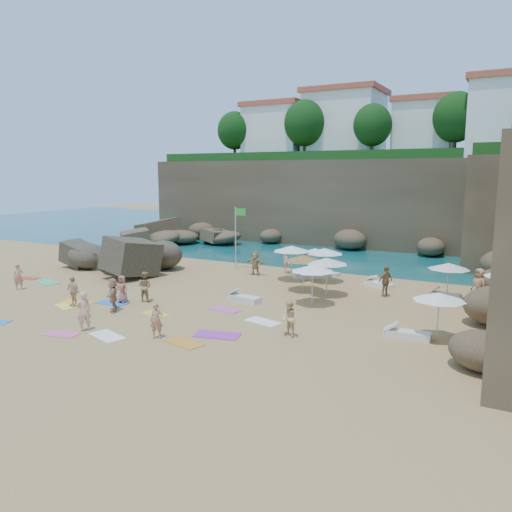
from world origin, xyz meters
The scene contains 49 objects.
ground centered at (0.00, 0.00, 0.00)m, with size 120.00×120.00×0.00m, color tan.
seawater centered at (0.00, 30.00, 0.00)m, with size 120.00×120.00×0.00m, color #0C4751.
cliff_back centered at (2.00, 25.00, 4.00)m, with size 44.00×8.00×8.00m, color brown.
rock_promontory centered at (-11.00, 16.00, 0.00)m, with size 12.00×7.00×2.00m, color brown, non-canonical shape.
clifftop_buildings centered at (2.96, 25.79, 11.24)m, with size 28.48×9.48×7.00m.
clifftop_trees centered at (4.78, 19.52, 11.26)m, with size 35.60×23.82×4.40m.
marina_masts centered at (-16.50, 30.00, 3.00)m, with size 3.10×0.10×6.00m.
rock_outcrop centered at (-9.86, 3.45, 0.00)m, with size 6.98×5.24×2.79m, color brown, non-canonical shape.
flag_pole centered at (-2.21, 7.97, 2.84)m, with size 0.87×0.09×4.46m.
parasol_0 centered at (2.83, 6.22, 2.07)m, with size 2.38×2.38×2.25m.
parasol_1 centered at (4.87, 6.72, 1.99)m, with size 2.30×2.30×2.17m.
parasol_2 centered at (3.96, 7.40, 1.84)m, with size 2.12×2.12×2.01m.
parasol_3 centered at (15.02, 5.47, 1.76)m, with size 2.03×2.03×1.92m.
parasol_5 centered at (6.27, 1.29, 1.95)m, with size 2.25×2.25×2.13m.
parasol_6 centered at (4.66, 3.84, 1.96)m, with size 2.26×2.26×2.14m.
parasol_7 centered at (12.33, 5.61, 1.89)m, with size 2.18×2.18×2.06m.
parasol_8 centered at (6.24, 3.48, 1.98)m, with size 2.29×2.29×2.16m.
parasol_11 centered at (12.90, -1.43, 1.85)m, with size 2.13×2.13×2.02m.
lounger_0 centered at (4.35, 8.91, 0.12)m, with size 1.57×0.52×0.24m, color silver.
lounger_1 centered at (8.23, 7.10, 0.15)m, with size 1.91×0.64×0.30m, color white.
lounger_2 centered at (3.56, 7.39, 0.15)m, with size 1.97×0.66×0.31m, color silver.
lounger_3 centered at (2.76, 0.21, 0.15)m, with size 1.98×0.66×0.31m, color silver.
lounger_4 centered at (12.14, 6.28, 0.13)m, with size 1.68×0.56×0.26m, color silver.
lounger_5 centered at (11.77, -1.71, 0.15)m, with size 1.89×0.63×0.29m, color silver.
towel_1 centered at (-1.32, -8.32, 0.01)m, with size 1.47×0.73×0.03m, color #E75A8C.
towel_2 centered at (-4.87, -4.28, 0.02)m, with size 1.80×0.90×0.03m, color #FFAA28.
towel_3 centered at (-10.46, -1.65, 0.02)m, with size 1.85×0.93×0.03m, color #38C677.
towel_4 centered at (-4.82, -5.07, 0.01)m, with size 1.45×0.73×0.03m, color #FFE943.
towel_5 centered at (0.59, -7.57, 0.02)m, with size 1.73×0.87×0.03m, color white.
towel_6 centered at (4.61, -5.25, 0.02)m, with size 1.93×0.96×0.03m, color purple.
towel_7 centered at (-12.59, -1.50, 0.01)m, with size 1.59×0.79×0.03m, color red.
towel_8 centered at (-3.12, -3.48, 0.01)m, with size 1.69×0.85×0.03m, color blue.
towel_9 centered at (2.78, -1.70, 0.01)m, with size 1.62×0.81×0.03m, color #D6539F.
towel_10 centered at (3.97, -6.73, 0.01)m, with size 1.63×0.82×0.03m, color orange.
towel_11 centered at (-9.32, 3.46, 0.01)m, with size 1.69×0.85×0.03m, color green.
towel_12 centered at (0.20, -4.00, 0.01)m, with size 1.51×0.75×0.03m, color yellow.
towel_13 centered at (5.42, -2.60, 0.01)m, with size 1.66×0.83×0.03m, color white.
person_stand_0 centered at (-10.26, -3.76, 0.77)m, with size 0.56×0.37×1.54m, color tan.
person_stand_1 centered at (-1.90, -2.31, 0.82)m, with size 0.80×0.62×1.65m, color #A27F51.
person_stand_2 centered at (1.56, 8.22, 0.92)m, with size 1.19×0.49×1.84m, color tan.
person_stand_3 centered at (9.15, 4.95, 0.87)m, with size 1.02×0.42×1.73m, color olive.
person_stand_4 centered at (13.83, 6.08, 0.92)m, with size 0.90×0.49×1.83m, color tan.
person_stand_5 centered at (-0.05, 6.64, 0.83)m, with size 1.55×0.44×1.67m, color tan.
person_stand_6 centered at (-0.87, -7.45, 0.88)m, with size 0.64×0.42×1.75m, color #EDAA87.
person_lie_1 centered at (-4.42, -4.91, 0.19)m, with size 0.92×1.58×0.38m, color #E3B980.
person_lie_2 centered at (-2.72, -3.14, 0.19)m, with size 0.71×1.45×0.39m, color #A05F50.
person_lie_3 centered at (-2.02, -4.53, 0.22)m, with size 1.51×1.63×0.44m, color tan.
person_lie_4 centered at (2.59, -6.74, 0.17)m, with size 0.53×1.45×0.35m, color #AA7755.
person_lie_5 centered at (7.39, -3.96, 0.29)m, with size 0.74×1.53×0.58m, color #F2C689.
Camera 1 is at (15.77, -22.31, 6.83)m, focal length 35.00 mm.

